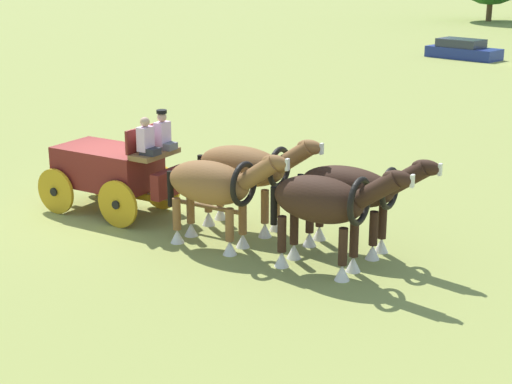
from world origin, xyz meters
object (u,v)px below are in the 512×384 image
at_px(draft_horse_rear_off, 214,186).
at_px(draft_horse_lead_off, 325,204).
at_px(draft_horse_rear_near, 247,170).
at_px(parked_vehicle_a, 463,50).
at_px(draft_horse_lead_near, 354,190).
at_px(show_wagon, 113,168).

distance_m(draft_horse_rear_off, draft_horse_lead_off, 2.60).
xyz_separation_m(draft_horse_rear_near, parked_vehicle_a, (-13.57, 29.38, -0.92)).
relative_size(draft_horse_lead_near, parked_vehicle_a, 0.71).
bearing_deg(draft_horse_lead_off, draft_horse_rear_near, 169.31).
height_order(draft_horse_rear_off, draft_horse_lead_off, draft_horse_lead_off).
bearing_deg(draft_horse_lead_near, parked_vehicle_a, 119.28).
relative_size(draft_horse_rear_near, draft_horse_rear_off, 1.07).
distance_m(draft_horse_lead_off, parked_vehicle_a, 34.14).
relative_size(draft_horse_rear_near, draft_horse_lead_near, 1.02).
relative_size(show_wagon, draft_horse_rear_near, 1.72).
bearing_deg(parked_vehicle_a, draft_horse_rear_off, -65.56).
xyz_separation_m(draft_horse_rear_near, draft_horse_lead_off, (2.85, -0.54, -0.01)).
xyz_separation_m(draft_horse_rear_near, draft_horse_lead_near, (2.51, 0.72, -0.08)).
bearing_deg(parked_vehicle_a, draft_horse_lead_near, -60.72).
distance_m(draft_horse_rear_near, parked_vehicle_a, 32.38).
relative_size(draft_horse_rear_off, draft_horse_lead_near, 0.96).
relative_size(draft_horse_lead_near, draft_horse_lead_off, 1.05).
height_order(draft_horse_rear_near, parked_vehicle_a, draft_horse_rear_near).
distance_m(show_wagon, draft_horse_rear_near, 3.45).
xyz_separation_m(draft_horse_rear_off, draft_horse_lead_off, (2.50, 0.71, 0.04)).
bearing_deg(show_wagon, draft_horse_lead_off, 9.69).
xyz_separation_m(show_wagon, draft_horse_lead_off, (5.92, 1.01, 0.29)).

